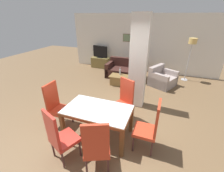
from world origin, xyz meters
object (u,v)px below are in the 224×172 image
object	(u,v)px
dining_chair_near_right	(97,146)
floor_lamp	(192,45)
coffee_table	(119,80)
tv_stand	(101,63)
tv_screen	(100,52)
bottle	(120,72)
dining_chair_head_left	(56,104)
dining_chair_near_left	(59,136)
dining_chair_head_right	(150,126)
dining_chair_far_right	(124,100)
sofa	(126,71)
armchair	(162,79)
dining_table	(98,115)

from	to	relation	value
dining_chair_near_right	floor_lamp	bearing A→B (deg)	47.14
dining_chair_near_right	coffee_table	xyz separation A→B (m)	(-0.79, 3.74, -0.40)
tv_stand	tv_screen	world-z (taller)	tv_screen
dining_chair_near_right	bottle	world-z (taller)	dining_chair_near_right
bottle	floor_lamp	world-z (taller)	floor_lamp
dining_chair_head_left	tv_screen	world-z (taller)	tv_screen
dining_chair_near_left	dining_chair_head_left	world-z (taller)	same
tv_stand	floor_lamp	size ratio (longest dim) A/B	0.54
dining_chair_head_right	tv_screen	size ratio (longest dim) A/B	1.37
dining_chair_near_left	dining_chair_far_right	distance (m)	1.84
bottle	tv_screen	distance (m)	2.33
dining_chair_head_left	dining_chair_far_right	distance (m)	1.73
dining_chair_near_left	sofa	distance (m)	4.69
sofa	tv_stand	distance (m)	1.90
tv_stand	floor_lamp	distance (m)	4.40
dining_chair_near_left	bottle	distance (m)	3.91
armchair	coffee_table	size ratio (longest dim) A/B	1.53
dining_table	tv_stand	xyz separation A→B (m)	(-2.06, 4.68, -0.31)
dining_chair_head_left	floor_lamp	world-z (taller)	floor_lamp
dining_table	tv_stand	distance (m)	5.13
armchair	dining_chair_near_right	bearing A→B (deg)	15.48
dining_chair_near_left	tv_screen	distance (m)	5.81
sofa	floor_lamp	distance (m)	2.87
dining_chair_near_right	dining_chair_head_left	bearing A→B (deg)	126.98
dining_chair_head_left	coffee_table	distance (m)	3.02
dining_chair_head_left	bottle	xyz separation A→B (m)	(0.71, 3.04, -0.09)
dining_chair_far_right	floor_lamp	world-z (taller)	floor_lamp
dining_chair_far_right	dining_chair_near_right	size ratio (longest dim) A/B	1.00
dining_chair_near_right	tv_stand	distance (m)	6.05
coffee_table	armchair	bearing A→B (deg)	18.56
dining_chair_head_right	dining_chair_near_right	bearing A→B (deg)	136.60
dining_chair_head_right	sofa	size ratio (longest dim) A/B	0.66
dining_chair_near_right	armchair	size ratio (longest dim) A/B	0.97
armchair	coffee_table	bearing A→B (deg)	-44.85
dining_chair_far_right	bottle	size ratio (longest dim) A/B	3.90
dining_chair_head_left	dining_chair_near_right	size ratio (longest dim) A/B	1.00
dining_chair_head_left	tv_screen	bearing A→B (deg)	-168.90
dining_chair_near_left	dining_chair_head_left	distance (m)	1.16
dining_chair_near_left	dining_chair_near_right	xyz separation A→B (m)	(0.75, 0.03, 0.00)
dining_table	coffee_table	size ratio (longest dim) A/B	1.93
coffee_table	tv_screen	xyz separation A→B (m)	(-1.65, 1.78, 0.64)
tv_stand	dining_chair_head_right	bearing A→B (deg)	-55.35
dining_chair_near_right	dining_chair_near_left	bearing A→B (deg)	158.12
armchair	bottle	world-z (taller)	armchair
bottle	tv_stand	distance (m)	2.32
dining_table	dining_chair_near_right	distance (m)	0.92
armchair	tv_screen	size ratio (longest dim) A/B	1.41
dining_table	dining_chair_near_right	xyz separation A→B (m)	(0.38, -0.84, 0.02)
sofa	tv_screen	xyz separation A→B (m)	(-1.68, 0.87, 0.56)
dining_chair_head_right	sofa	bearing A→B (deg)	22.17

